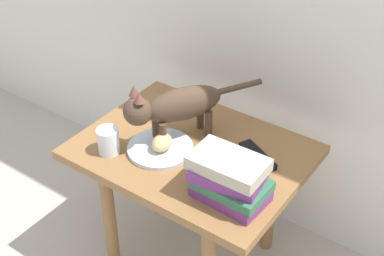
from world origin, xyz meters
name	(u,v)px	position (x,y,z in m)	size (l,w,h in m)	color
ground_plane	(192,255)	(0.00, 0.00, 0.00)	(6.00, 6.00, 0.00)	#B2A899
side_table	(192,167)	(0.00, 0.00, 0.43)	(0.71, 0.54, 0.50)	olive
plate	(160,148)	(-0.08, -0.07, 0.51)	(0.21, 0.21, 0.01)	silver
bread_roll	(162,143)	(-0.06, -0.07, 0.54)	(0.08, 0.06, 0.05)	#E0BC7A
cat	(175,106)	(-0.07, 0.01, 0.64)	(0.27, 0.43, 0.23)	#4C3828
book_stack	(229,179)	(0.22, -0.13, 0.57)	(0.22, 0.15, 0.14)	#72337A
candle_jar	(108,142)	(-0.20, -0.16, 0.54)	(0.07, 0.07, 0.08)	silver
tv_remote	(257,156)	(0.20, 0.08, 0.51)	(0.15, 0.04, 0.02)	black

